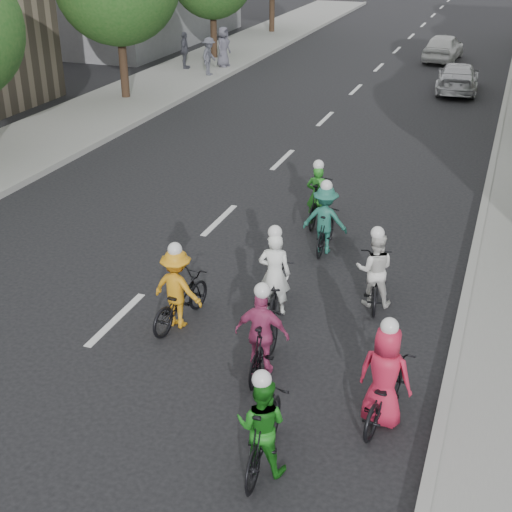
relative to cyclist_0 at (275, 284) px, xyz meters
The scene contains 17 objects.
ground 3.04m from the cyclist_0, 154.03° to the right, with size 120.00×120.00×0.00m, color black.
sidewalk_left 13.78m from the cyclist_0, 140.87° to the left, with size 4.00×80.00×0.15m, color gray.
curb_left 12.33m from the cyclist_0, 135.14° to the left, with size 0.18×80.00×0.18m, color #999993.
curb_right 9.33m from the cyclist_0, 68.84° to the left, with size 0.18×80.00×0.18m, color #999993.
cyclist_0 is the anchor object (origin of this frame).
cyclist_1 4.18m from the cyclist_0, 73.69° to the right, with size 0.74×1.79×1.59m.
cyclist_2 1.82m from the cyclist_0, 145.91° to the right, with size 1.04×1.80×1.66m.
cyclist_3 1.99m from the cyclist_0, 77.13° to the right, with size 0.92×1.67×1.68m.
cyclist_4 3.52m from the cyclist_0, 44.46° to the right, with size 0.85×1.79×1.78m.
cyclist_5 4.40m from the cyclist_0, 95.14° to the left, with size 0.58×1.81×1.62m.
cyclist_6 1.93m from the cyclist_0, 29.89° to the left, with size 0.90×1.78×1.63m.
cyclist_7 2.90m from the cyclist_0, 86.43° to the left, with size 1.01×1.55×1.68m.
follow_car_lead 19.82m from the cyclist_0, 86.10° to the left, with size 1.65×4.07×1.18m, color silver.
follow_car_trail 26.49m from the cyclist_0, 90.05° to the left, with size 1.57×3.91×1.33m, color white.
spectator_0 20.87m from the cyclist_0, 116.74° to the left, with size 1.06×0.61×1.65m, color #4F515D.
spectator_1 22.49m from the cyclist_0, 119.39° to the left, with size 0.97×0.40×1.65m, color #4B4C57.
spectator_2 22.75m from the cyclist_0, 114.77° to the left, with size 0.89×0.58×1.82m, color #545361.
Camera 1 is at (6.35, -9.82, 6.87)m, focal length 50.00 mm.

